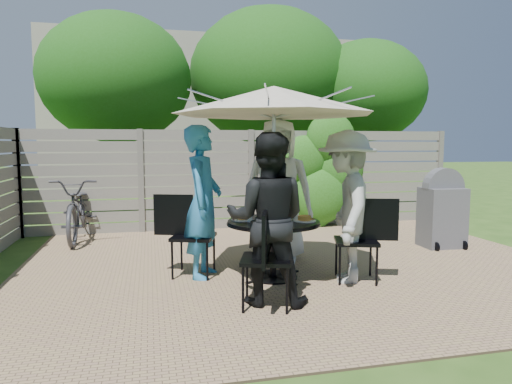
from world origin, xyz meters
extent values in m
plane|color=#2D4F18|center=(0.00, 0.00, 0.00)|extent=(60.00, 60.00, 0.00)
cube|color=#927154|center=(0.00, 0.50, 0.01)|extent=(7.00, 6.00, 0.02)
cube|color=gray|center=(0.00, 3.00, 0.93)|extent=(8.00, 0.10, 1.85)
ellipsoid|color=#255A14|center=(1.40, 2.85, 0.90)|extent=(1.20, 0.70, 1.80)
cube|color=#9E9384|center=(0.00, 12.00, 2.50)|extent=(10.00, 6.00, 5.00)
ellipsoid|color=#1D5112|center=(-2.50, 5.00, 2.97)|extent=(3.20, 3.20, 2.72)
ellipsoid|color=#1D5112|center=(1.00, 5.50, 3.18)|extent=(3.80, 3.80, 3.23)
ellipsoid|color=#1D5112|center=(3.20, 4.80, 2.83)|extent=(2.80, 2.80, 2.38)
cylinder|color=black|center=(-0.46, -0.27, 0.68)|extent=(1.36, 1.36, 0.03)
cylinder|color=black|center=(-0.46, -0.27, 0.34)|extent=(0.08, 0.08, 0.68)
cylinder|color=black|center=(-0.46, -0.27, 0.02)|extent=(0.57, 0.57, 0.04)
cylinder|color=silver|center=(-0.46, -0.27, 1.06)|extent=(0.04, 0.04, 2.12)
cone|color=beige|center=(-0.46, -0.27, 2.07)|extent=(2.94, 2.94, 0.32)
cube|color=black|center=(-0.14, 0.62, 0.47)|extent=(0.57, 0.57, 0.04)
cube|color=black|center=(-0.08, 0.84, 0.73)|extent=(0.15, 0.46, 0.47)
imported|color=silver|center=(-0.18, 0.51, 0.96)|extent=(1.09, 0.89, 1.92)
cube|color=black|center=(-1.36, 0.04, 0.49)|extent=(0.60, 0.60, 0.04)
cube|color=black|center=(-1.58, 0.12, 0.75)|extent=(0.46, 0.18, 0.49)
imported|color=teal|center=(-1.24, 0.00, 0.90)|extent=(0.63, 0.76, 1.81)
cube|color=black|center=(-0.78, -1.17, 0.48)|extent=(0.59, 0.59, 0.04)
cube|color=black|center=(-0.85, -1.39, 0.74)|extent=(0.17, 0.46, 0.48)
imported|color=black|center=(-0.74, -1.06, 0.85)|extent=(0.99, 0.88, 1.70)
cube|color=black|center=(0.43, -0.59, 0.48)|extent=(0.59, 0.59, 0.04)
cube|color=black|center=(0.66, -0.66, 0.73)|extent=(0.45, 0.17, 0.48)
imported|color=#ABADA8|center=(0.32, -0.55, 0.87)|extent=(0.99, 1.28, 1.74)
cylinder|color=white|center=(-0.34, 0.07, 0.70)|extent=(0.26, 0.26, 0.01)
cylinder|color=#B97936|center=(-0.34, 0.07, 0.74)|extent=(0.15, 0.15, 0.05)
cylinder|color=white|center=(-0.80, -0.15, 0.70)|extent=(0.26, 0.26, 0.01)
cylinder|color=#B97936|center=(-0.80, -0.15, 0.74)|extent=(0.15, 0.15, 0.05)
cylinder|color=white|center=(-0.58, -0.61, 0.70)|extent=(0.26, 0.26, 0.01)
cylinder|color=#B97936|center=(-0.58, -0.61, 0.74)|extent=(0.15, 0.15, 0.05)
cylinder|color=white|center=(-0.12, -0.39, 0.70)|extent=(0.26, 0.26, 0.01)
cylinder|color=#B97936|center=(-0.12, -0.39, 0.74)|extent=(0.15, 0.15, 0.05)
cylinder|color=silver|center=(-0.47, 0.01, 0.77)|extent=(0.07, 0.07, 0.14)
cylinder|color=silver|center=(-0.74, -0.29, 0.77)|extent=(0.07, 0.07, 0.14)
cylinder|color=silver|center=(-0.45, -0.55, 0.77)|extent=(0.07, 0.07, 0.14)
cylinder|color=silver|center=(-0.18, -0.26, 0.77)|extent=(0.07, 0.07, 0.14)
cylinder|color=#59280C|center=(-0.50, -0.21, 0.78)|extent=(0.09, 0.09, 0.16)
cylinder|color=#C6B293|center=(-0.29, -0.10, 0.76)|extent=(0.08, 0.08, 0.12)
imported|color=#333338|center=(-2.98, 2.60, 0.52)|extent=(0.72, 1.99, 1.04)
cube|color=#515155|center=(2.47, 0.72, 0.46)|extent=(0.62, 0.48, 0.92)
cylinder|color=#515155|center=(2.47, 0.72, 0.92)|extent=(0.62, 0.21, 0.61)
camera|label=1|loc=(-1.85, -5.31, 1.58)|focal=32.00mm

